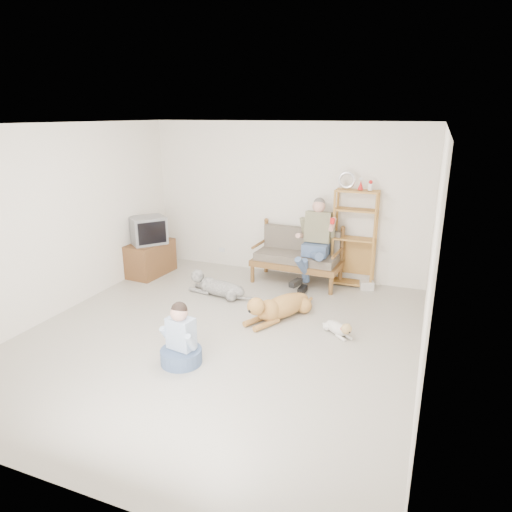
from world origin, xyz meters
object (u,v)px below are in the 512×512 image
at_px(golden_retriever, 278,307).
at_px(loveseat, 298,255).
at_px(tv_stand, 150,258).
at_px(etagere, 354,237).

bearing_deg(golden_retriever, loveseat, 122.82).
relative_size(loveseat, tv_stand, 1.64).
height_order(loveseat, tv_stand, loveseat).
xyz_separation_m(tv_stand, golden_retriever, (2.78, -0.95, -0.12)).
distance_m(etagere, tv_stand, 3.64).
bearing_deg(tv_stand, golden_retriever, -14.66).
bearing_deg(loveseat, golden_retriever, -80.57).
distance_m(tv_stand, golden_retriever, 2.94).
height_order(tv_stand, golden_retriever, tv_stand).
bearing_deg(loveseat, etagere, 13.05).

